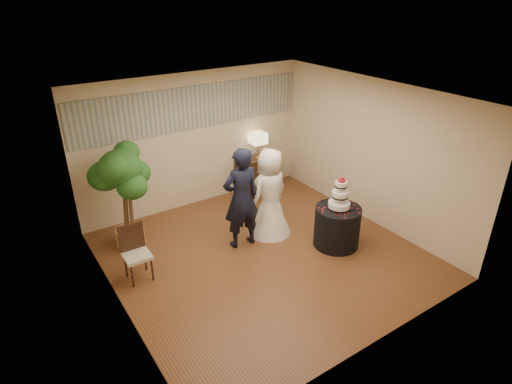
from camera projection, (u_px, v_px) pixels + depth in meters
floor at (264, 255)px, 7.55m from camera, size 5.00×5.00×0.00m
ceiling at (265, 97)px, 6.32m from camera, size 5.00×5.00×0.00m
wall_back at (195, 141)px, 8.80m from camera, size 5.00×0.06×2.80m
wall_front at (385, 257)px, 5.07m from camera, size 5.00×0.06×2.80m
wall_left at (111, 227)px, 5.69m from camera, size 0.06×5.00×2.80m
wall_right at (372, 153)px, 8.19m from camera, size 0.06×5.00×2.80m
mural_border at (194, 108)px, 8.48m from camera, size 4.90×0.02×0.85m
groom at (241, 198)px, 7.46m from camera, size 0.71×0.49×1.88m
bride at (270, 192)px, 7.90m from camera, size 0.97×0.97×1.69m
cake_table at (337, 227)px, 7.70m from camera, size 1.07×1.07×0.75m
wedding_cake at (340, 193)px, 7.40m from camera, size 0.39×0.39×0.60m
console at (258, 174)px, 9.73m from camera, size 0.99×0.47×0.81m
table_lamp at (258, 145)px, 9.42m from camera, size 0.32×0.32×0.58m
ficus_tree at (124, 198)px, 7.42m from camera, size 0.96×0.96×1.94m
side_chair at (137, 254)px, 6.76m from camera, size 0.43×0.45×0.92m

